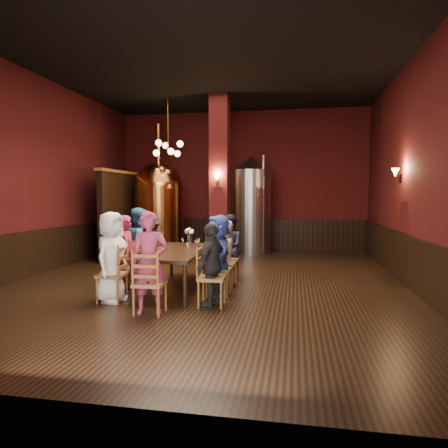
% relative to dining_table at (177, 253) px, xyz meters
% --- Properties ---
extents(room, '(10.00, 10.02, 4.50)m').
position_rel_dining_table_xyz_m(room, '(0.42, 0.86, 1.56)').
color(room, black).
rests_on(room, ground).
extents(wainscot_right, '(0.08, 9.90, 1.00)m').
position_rel_dining_table_xyz_m(wainscot_right, '(4.38, 0.86, -0.19)').
color(wainscot_right, black).
rests_on(wainscot_right, ground).
extents(wainscot_back, '(7.90, 0.08, 1.00)m').
position_rel_dining_table_xyz_m(wainscot_back, '(0.42, 5.82, -0.19)').
color(wainscot_back, black).
rests_on(wainscot_back, ground).
extents(wainscot_left, '(0.08, 9.90, 1.00)m').
position_rel_dining_table_xyz_m(wainscot_left, '(-3.54, 0.86, -0.19)').
color(wainscot_left, black).
rests_on(wainscot_left, ground).
extents(column, '(0.58, 0.58, 4.50)m').
position_rel_dining_table_xyz_m(column, '(0.12, 3.66, 1.56)').
color(column, '#440E11').
rests_on(column, ground).
extents(partition, '(0.22, 3.50, 2.40)m').
position_rel_dining_table_xyz_m(partition, '(-2.78, 4.06, 0.51)').
color(partition, black).
rests_on(partition, ground).
extents(pendant_cluster, '(0.90, 0.90, 1.70)m').
position_rel_dining_table_xyz_m(pendant_cluster, '(-1.38, 3.76, 2.41)').
color(pendant_cluster, '#A57226').
rests_on(pendant_cluster, room).
extents(sconce_wall, '(0.20, 0.20, 0.36)m').
position_rel_dining_table_xyz_m(sconce_wall, '(4.32, 1.66, 1.51)').
color(sconce_wall, black).
rests_on(sconce_wall, room).
extents(sconce_column, '(0.20, 0.20, 0.36)m').
position_rel_dining_table_xyz_m(sconce_column, '(0.12, 3.36, 1.51)').
color(sconce_column, black).
rests_on(sconce_column, column).
extents(dining_table, '(1.06, 2.43, 0.75)m').
position_rel_dining_table_xyz_m(dining_table, '(0.00, 0.00, 0.00)').
color(dining_table, black).
rests_on(dining_table, ground).
extents(chair_0, '(0.47, 0.47, 0.92)m').
position_rel_dining_table_xyz_m(chair_0, '(-0.82, -1.02, -0.23)').
color(chair_0, '#9C5B27').
rests_on(chair_0, ground).
extents(person_0, '(0.57, 0.79, 1.51)m').
position_rel_dining_table_xyz_m(person_0, '(-0.82, -1.02, 0.07)').
color(person_0, white).
rests_on(person_0, ground).
extents(chair_1, '(0.47, 0.47, 0.92)m').
position_rel_dining_table_xyz_m(chair_1, '(-0.84, -0.35, -0.23)').
color(chair_1, '#9C5B27').
rests_on(chair_1, ground).
extents(person_1, '(0.50, 0.60, 1.42)m').
position_rel_dining_table_xyz_m(person_1, '(-0.84, -0.35, 0.02)').
color(person_1, maroon).
rests_on(person_1, ground).
extents(chair_2, '(0.47, 0.47, 0.92)m').
position_rel_dining_table_xyz_m(chair_2, '(-0.86, 0.31, -0.23)').
color(chair_2, '#9C5B27').
rests_on(chair_2, ground).
extents(person_2, '(0.60, 0.83, 1.54)m').
position_rel_dining_table_xyz_m(person_2, '(-0.86, 0.31, 0.08)').
color(person_2, '#275885').
rests_on(person_2, ground).
extents(chair_3, '(0.47, 0.47, 0.92)m').
position_rel_dining_table_xyz_m(chair_3, '(-0.88, 0.98, -0.23)').
color(chair_3, '#9C5B27').
rests_on(chair_3, ground).
extents(person_3, '(0.77, 0.99, 1.35)m').
position_rel_dining_table_xyz_m(person_3, '(-0.88, 0.98, -0.01)').
color(person_3, black).
rests_on(person_3, ground).
extents(chair_4, '(0.47, 0.47, 0.92)m').
position_rel_dining_table_xyz_m(chair_4, '(0.88, -0.98, -0.23)').
color(chair_4, '#9C5B27').
rests_on(chair_4, ground).
extents(person_4, '(0.57, 0.85, 1.34)m').
position_rel_dining_table_xyz_m(person_4, '(0.88, -0.98, -0.02)').
color(person_4, black).
rests_on(person_4, ground).
extents(chair_5, '(0.47, 0.47, 0.92)m').
position_rel_dining_table_xyz_m(chair_5, '(0.86, -0.31, -0.23)').
color(chair_5, '#9C5B27').
rests_on(chair_5, ground).
extents(person_5, '(0.87, 1.40, 1.44)m').
position_rel_dining_table_xyz_m(person_5, '(0.86, -0.31, 0.03)').
color(person_5, '#3852AA').
rests_on(person_5, ground).
extents(chair_6, '(0.47, 0.47, 0.92)m').
position_rel_dining_table_xyz_m(chair_6, '(0.84, 0.35, -0.23)').
color(chair_6, '#9C5B27').
rests_on(chair_6, ground).
extents(person_6, '(0.56, 0.72, 1.32)m').
position_rel_dining_table_xyz_m(person_6, '(0.84, 0.35, -0.03)').
color(person_6, beige).
rests_on(person_6, ground).
extents(chair_7, '(0.47, 0.47, 0.92)m').
position_rel_dining_table_xyz_m(chair_7, '(0.82, 1.02, -0.23)').
color(chair_7, '#9C5B27').
rests_on(chair_7, ground).
extents(person_7, '(0.53, 0.74, 1.39)m').
position_rel_dining_table_xyz_m(person_7, '(0.82, 1.02, 0.01)').
color(person_7, '#191932').
rests_on(person_7, ground).
extents(chair_8, '(0.47, 0.47, 0.92)m').
position_rel_dining_table_xyz_m(chair_8, '(0.04, -1.55, -0.23)').
color(chair_8, '#9C5B27').
rests_on(chair_8, ground).
extents(person_8, '(0.63, 0.49, 1.54)m').
position_rel_dining_table_xyz_m(person_8, '(0.04, -1.55, 0.08)').
color(person_8, '#95314F').
rests_on(person_8, ground).
extents(copper_kettle, '(1.86, 1.86, 3.88)m').
position_rel_dining_table_xyz_m(copper_kettle, '(-1.85, 4.29, 0.73)').
color(copper_kettle, black).
rests_on(copper_kettle, ground).
extents(steel_vessel, '(1.23, 1.23, 2.95)m').
position_rel_dining_table_xyz_m(steel_vessel, '(0.85, 5.00, 0.79)').
color(steel_vessel, '#B2B2B7').
rests_on(steel_vessel, ground).
extents(rose_vase, '(0.20, 0.20, 0.34)m').
position_rel_dining_table_xyz_m(rose_vase, '(-0.03, 1.00, 0.29)').
color(rose_vase, white).
rests_on(rose_vase, dining_table).
extents(wine_glass_0, '(0.07, 0.07, 0.17)m').
position_rel_dining_table_xyz_m(wine_glass_0, '(0.29, -0.27, 0.15)').
color(wine_glass_0, white).
rests_on(wine_glass_0, dining_table).
extents(wine_glass_1, '(0.07, 0.07, 0.17)m').
position_rel_dining_table_xyz_m(wine_glass_1, '(-0.06, -0.41, 0.15)').
color(wine_glass_1, white).
rests_on(wine_glass_1, dining_table).
extents(wine_glass_2, '(0.07, 0.07, 0.17)m').
position_rel_dining_table_xyz_m(wine_glass_2, '(0.29, 0.55, 0.15)').
color(wine_glass_2, white).
rests_on(wine_glass_2, dining_table).
extents(wine_glass_3, '(0.07, 0.07, 0.17)m').
position_rel_dining_table_xyz_m(wine_glass_3, '(0.32, 0.15, 0.15)').
color(wine_glass_3, white).
rests_on(wine_glass_3, dining_table).
extents(wine_glass_4, '(0.07, 0.07, 0.17)m').
position_rel_dining_table_xyz_m(wine_glass_4, '(-0.04, 0.53, 0.15)').
color(wine_glass_4, white).
rests_on(wine_glass_4, dining_table).
extents(wine_glass_5, '(0.07, 0.07, 0.17)m').
position_rel_dining_table_xyz_m(wine_glass_5, '(0.29, 0.40, 0.15)').
color(wine_glass_5, white).
rests_on(wine_glass_5, dining_table).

